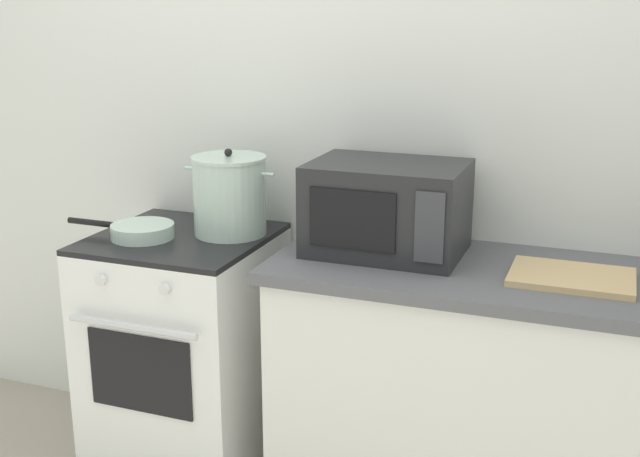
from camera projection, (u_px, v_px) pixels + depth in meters
name	position (u px, v px, depth m)	size (l,w,h in m)	color
back_wall	(387.00, 138.00, 2.87)	(4.40, 0.10, 2.50)	silver
lower_cabinet_right	(531.00, 416.00, 2.58)	(1.64, 0.56, 0.88)	white
countertop_right	(542.00, 281.00, 2.45)	(1.70, 0.60, 0.04)	#59595E
stove	(186.00, 354.00, 2.98)	(0.60, 0.64, 0.92)	white
stock_pot	(230.00, 195.00, 2.84)	(0.35, 0.27, 0.31)	silver
frying_pan	(141.00, 231.00, 2.82)	(0.42, 0.22, 0.05)	silver
microwave	(387.00, 208.00, 2.63)	(0.50, 0.37, 0.30)	#232326
cutting_board	(572.00, 277.00, 2.39)	(0.36, 0.26, 0.02)	tan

